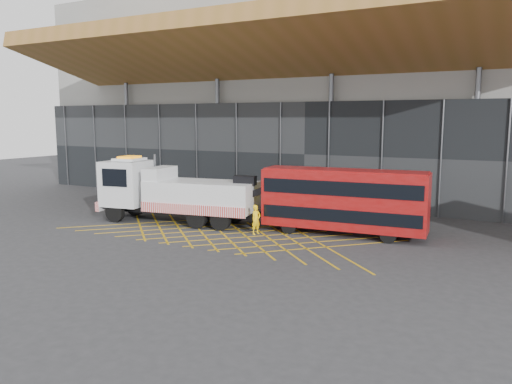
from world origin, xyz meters
The scene contains 6 objects.
ground_plane centered at (0.00, 0.00, 0.00)m, with size 120.00×120.00×0.00m, color #2C2C2E.
road_markings centered at (1.60, 0.00, 0.01)m, with size 19.96×7.16×0.01m.
construction_building centered at (1.92, 18.40, 8.98)m, with size 55.00×23.97×18.00m.
recovery_truck centered at (-3.09, 1.35, 2.00)m, with size 12.49×4.49×4.33m.
bus_towed centered at (7.89, 3.06, 2.13)m, with size 9.59×2.98×3.84m.
worker centered at (3.33, 0.89, 0.87)m, with size 0.63×0.42×1.74m, color yellow.
Camera 1 is at (16.81, -24.36, 6.71)m, focal length 35.00 mm.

